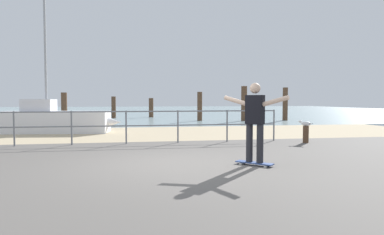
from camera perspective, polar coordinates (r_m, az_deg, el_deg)
The scene contains 15 objects.
ground_plane at distance 6.61m, azimuth -2.95°, elevation -9.22°, with size 24.00×10.00×0.04m, color #605B56.
beach_strip at distance 14.50m, azimuth -6.92°, elevation -2.58°, with size 24.00×6.00×0.04m, color tan.
sea_surface at distance 42.44m, azimuth -9.06°, elevation 1.04°, with size 72.00×50.00×0.04m, color #849EA3.
railing_fence at distance 11.07m, azimuth -14.82°, elevation -0.74°, with size 11.36×0.05×1.05m.
sailboat at distance 15.54m, azimuth -20.90°, elevation -0.43°, with size 5.04×1.91×5.89m.
skateboard at distance 7.50m, azimuth 10.10°, elevation -7.28°, with size 0.70×0.71×0.08m.
skateboarder at distance 7.39m, azimuth 10.16°, elevation -0.01°, with size 1.08×1.09×1.65m.
bollard_short at distance 11.69m, azimuth 17.97°, elevation -2.67°, with size 0.18×0.18×0.56m, color #513826.
seagull at distance 11.67m, azimuth 17.93°, elevation -0.93°, with size 0.31×0.43×0.18m.
groyne_post_0 at distance 22.96m, azimuth -20.02°, elevation 1.57°, with size 0.35×0.35×1.81m, color #513826.
groyne_post_1 at distance 26.61m, azimuth -12.60°, elevation 1.62°, with size 0.32×0.32×1.61m, color #513826.
groyne_post_2 at distance 27.27m, azimuth -6.65°, elevation 1.58°, with size 0.35×0.35×1.49m, color #513826.
groyne_post_3 at distance 22.58m, azimuth 1.26°, elevation 1.80°, with size 0.32×0.32×1.87m, color #513826.
groyne_post_4 at distance 22.80m, azimuth 8.44°, elevation 2.24°, with size 0.37×0.37×2.24m, color #513826.
groyne_post_5 at distance 23.80m, azimuth 14.88°, elevation 2.12°, with size 0.33×0.33×2.17m, color #513826.
Camera 1 is at (-0.81, -7.41, 1.39)m, focal length 32.88 mm.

